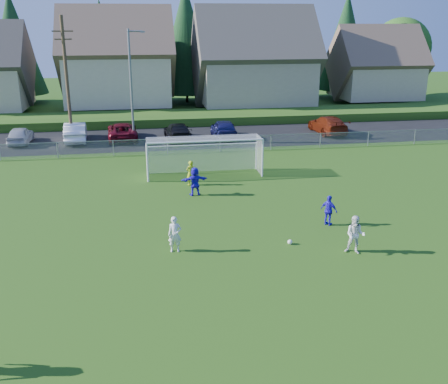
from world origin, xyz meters
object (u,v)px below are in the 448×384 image
Objects in this scene: car_d at (178,132)px; car_b at (76,132)px; player_blue_a at (329,210)px; car_e at (224,129)px; car_c at (122,131)px; player_white_a at (175,234)px; soccer_ball at (290,242)px; soccer_goal at (204,150)px; player_blue_b at (195,181)px; player_white_b at (355,235)px; car_g at (328,125)px; goalkeeper at (191,173)px; car_a at (20,135)px.

car_b is at bearing -8.56° from car_d.
car_e reaches higher than player_blue_a.
car_c and car_d have the same top height.
player_white_a is at bearing 82.28° from car_d.
soccer_goal is at bearing 101.53° from soccer_ball.
car_b is (-11.66, 23.25, 0.69)m from soccer_ball.
player_blue_b is 16.33m from car_c.
player_white_b is 0.32× the size of car_g.
car_b reaches higher than player_white_a.
player_blue_a is 0.99× the size of goalkeeper.
player_blue_a is 28.17m from car_a.
car_d is (-5.78, 20.44, -0.04)m from player_blue_a.
player_blue_b reaches higher than car_g.
player_white_b is at bearing -69.63° from soccer_goal.
soccer_goal reaches higher than car_d.
car_a is 8.19m from car_c.
player_white_b reaches higher than car_d.
soccer_ball is 0.05× the size of car_a.
car_b is (-6.50, 23.16, 0.01)m from player_white_a.
car_b is (-14.13, 24.60, -0.04)m from player_white_b.
player_white_a is 12.03m from soccer_goal.
car_b is 8.44m from car_d.
player_blue_a is 23.79m from car_c.
player_white_b is at bearing 100.70° from car_d.
player_blue_a is 0.30× the size of car_c.
car_c is at bearing 100.02° from player_white_a.
goalkeeper is (-5.97, 11.00, -0.09)m from player_white_b.
car_b reaches higher than car_a.
player_white_a is at bearing 179.03° from soccer_ball.
car_c is (3.81, 0.14, -0.09)m from car_b.
car_g is (10.12, 22.97, 0.66)m from soccer_ball.
car_d is (12.78, -0.75, 0.02)m from car_a.
goalkeeper reaches higher than car_d.
soccer_ball is 0.14× the size of player_white_a.
player_blue_b is at bearing 4.70° from player_blue_a.
player_white_b reaches higher than player_blue_b.
player_blue_a is 21.24m from car_d.
goalkeeper is (-0.05, 1.98, -0.07)m from player_blue_b.
car_a is at bearing -0.41° from player_blue_a.
soccer_ball is at bearing 112.64° from car_b.
player_blue_a is 0.32× the size of car_e.
player_white_b is 0.35× the size of car_b.
car_d is 1.04× the size of car_e.
car_e is (-1.84, 20.49, 0.05)m from player_blue_a.
soccer_ball is at bearing 124.85° from car_a.
player_blue_b reaches higher than car_e.
soccer_goal reaches higher than goalkeeper.
car_d is (8.40, -0.84, -0.09)m from car_b.
soccer_goal is at bearing -140.34° from goalkeeper.
goalkeeper reaches higher than player_blue_a.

